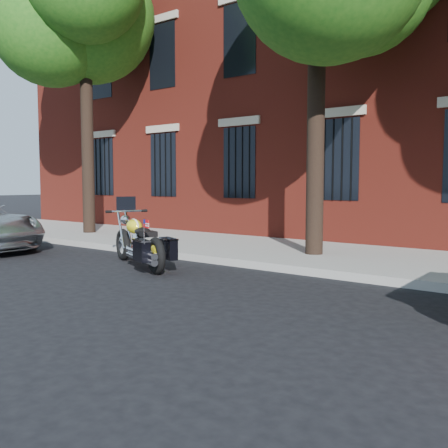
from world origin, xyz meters
The scene contains 6 objects.
ground centered at (0.00, 0.00, 0.00)m, with size 120.00×120.00×0.00m, color black.
curb centered at (0.00, 1.38, 0.07)m, with size 40.00×0.16×0.15m, color gray.
sidewalk centered at (0.00, 3.26, 0.07)m, with size 40.00×3.60×0.15m, color gray.
building centered at (0.00, 10.06, 6.00)m, with size 26.00×10.08×12.00m.
tree_left centered at (-7.08, 2.96, 6.18)m, with size 4.12×3.92×8.54m.
motorcycle centered at (-1.73, 0.08, 0.46)m, with size 2.40×1.46×1.35m.
Camera 1 is at (5.33, -6.42, 1.62)m, focal length 40.00 mm.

